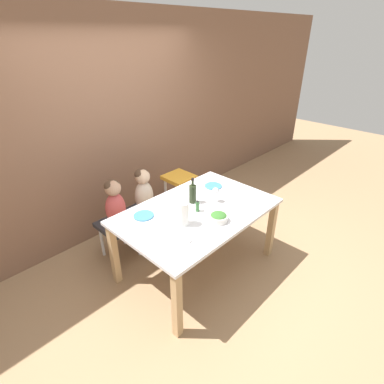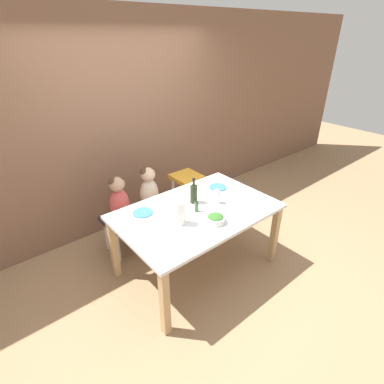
# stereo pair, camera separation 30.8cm
# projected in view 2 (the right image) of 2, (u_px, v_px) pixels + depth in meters

# --- Properties ---
(ground_plane) EXTENTS (14.00, 14.00, 0.00)m
(ground_plane) POSITION_uv_depth(u_px,v_px,m) (196.00, 267.00, 3.48)
(ground_plane) COLOR #9E7A56
(wall_back) EXTENTS (10.00, 0.06, 2.70)m
(wall_back) POSITION_uv_depth(u_px,v_px,m) (125.00, 126.00, 3.79)
(wall_back) COLOR brown
(wall_back) RESTS_ON ground_plane
(dining_table) EXTENTS (1.65, 1.07, 0.77)m
(dining_table) POSITION_uv_depth(u_px,v_px,m) (197.00, 217.00, 3.16)
(dining_table) COLOR silver
(dining_table) RESTS_ON ground_plane
(chair_far_left) EXTENTS (0.41, 0.43, 0.47)m
(chair_far_left) POSITION_uv_depth(u_px,v_px,m) (122.00, 223.00, 3.57)
(chair_far_left) COLOR silver
(chair_far_left) RESTS_ON ground_plane
(chair_far_center) EXTENTS (0.41, 0.43, 0.47)m
(chair_far_center) POSITION_uv_depth(u_px,v_px,m) (151.00, 212.00, 3.79)
(chair_far_center) COLOR silver
(chair_far_center) RESTS_ON ground_plane
(chair_right_highchair) EXTENTS (0.35, 0.36, 0.73)m
(chair_right_highchair) POSITION_uv_depth(u_px,v_px,m) (187.00, 186.00, 4.04)
(chair_right_highchair) COLOR silver
(chair_right_highchair) RESTS_ON ground_plane
(person_child_left) EXTENTS (0.23, 0.20, 0.54)m
(person_child_left) POSITION_uv_depth(u_px,v_px,m) (119.00, 197.00, 3.40)
(person_child_left) COLOR #C64C4C
(person_child_left) RESTS_ON chair_far_left
(person_child_center) EXTENTS (0.23, 0.20, 0.54)m
(person_child_center) POSITION_uv_depth(u_px,v_px,m) (149.00, 187.00, 3.63)
(person_child_center) COLOR beige
(person_child_center) RESTS_ON chair_far_center
(wine_bottle) EXTENTS (0.08, 0.08, 0.29)m
(wine_bottle) POSITION_uv_depth(u_px,v_px,m) (194.00, 193.00, 3.20)
(wine_bottle) COLOR #232D19
(wine_bottle) RESTS_ON dining_table
(paper_towel_roll) EXTENTS (0.11, 0.11, 0.24)m
(paper_towel_roll) POSITION_uv_depth(u_px,v_px,m) (179.00, 213.00, 2.84)
(paper_towel_roll) COLOR white
(paper_towel_roll) RESTS_ON dining_table
(wine_glass_near) EXTENTS (0.08, 0.08, 0.17)m
(wine_glass_near) POSITION_uv_depth(u_px,v_px,m) (217.00, 193.00, 3.19)
(wine_glass_near) COLOR white
(wine_glass_near) RESTS_ON dining_table
(salad_bowl_large) EXTENTS (0.19, 0.19, 0.08)m
(salad_bowl_large) POSITION_uv_depth(u_px,v_px,m) (216.00, 219.00, 2.90)
(salad_bowl_large) COLOR silver
(salad_bowl_large) RESTS_ON dining_table
(dinner_plate_front_left) EXTENTS (0.21, 0.21, 0.01)m
(dinner_plate_front_left) POSITION_uv_depth(u_px,v_px,m) (174.00, 237.00, 2.69)
(dinner_plate_front_left) COLOR silver
(dinner_plate_front_left) RESTS_ON dining_table
(dinner_plate_back_left) EXTENTS (0.21, 0.21, 0.01)m
(dinner_plate_back_left) POSITION_uv_depth(u_px,v_px,m) (143.00, 213.00, 3.06)
(dinner_plate_back_left) COLOR teal
(dinner_plate_back_left) RESTS_ON dining_table
(dinner_plate_back_right) EXTENTS (0.21, 0.21, 0.01)m
(dinner_plate_back_right) POSITION_uv_depth(u_px,v_px,m) (218.00, 187.00, 3.55)
(dinner_plate_back_right) COLOR teal
(dinner_plate_back_right) RESTS_ON dining_table
(condiment_bottle_hot_sauce) EXTENTS (0.04, 0.04, 0.13)m
(condiment_bottle_hot_sauce) POSITION_uv_depth(u_px,v_px,m) (197.00, 206.00, 3.06)
(condiment_bottle_hot_sauce) COLOR #336633
(condiment_bottle_hot_sauce) RESTS_ON dining_table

